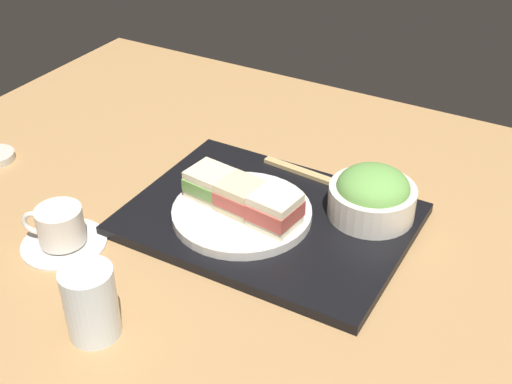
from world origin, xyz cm
name	(u,v)px	position (x,y,z in cm)	size (l,w,h in cm)	color
ground_plane	(266,228)	(0.00, 0.00, -1.50)	(140.00, 100.00, 3.00)	tan
serving_tray	(269,219)	(-0.72, 0.52, 0.81)	(42.14, 31.02, 1.61)	black
sandwich_plate	(242,213)	(2.66, 2.95, 2.34)	(21.37, 21.37, 1.46)	silver
sandwich_near	(275,210)	(-3.53, 3.94, 5.61)	(7.24, 6.99, 5.07)	#EFE5C1
sandwich_middle	(242,196)	(2.66, 2.95, 5.38)	(7.16, 6.83, 4.62)	beige
sandwich_far	(211,183)	(8.84, 1.97, 5.28)	(7.12, 7.00, 4.41)	beige
salad_bowl	(372,195)	(-14.17, -7.37, 5.21)	(13.24, 13.24, 7.96)	silver
chopsticks_pair	(316,177)	(-2.48, -12.55, 1.96)	(19.92, 3.06, 0.70)	tan
coffee_cup	(61,230)	(23.28, 20.16, 2.69)	(12.61, 12.61, 6.35)	silver
drinking_glass	(91,303)	(7.24, 31.55, 4.98)	(6.64, 6.64, 9.97)	silver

